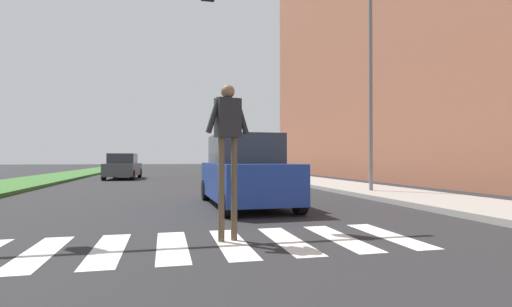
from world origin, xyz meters
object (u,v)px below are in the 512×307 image
pedestrian_performer (228,137)px  suv_crossing (245,172)px  street_lamp_right (368,69)px  sedan_midblock (123,167)px

pedestrian_performer → suv_crossing: bearing=74.8°
street_lamp_right → sedan_midblock: 17.21m
pedestrian_performer → sedan_midblock: (-3.61, 20.29, -0.90)m
suv_crossing → sedan_midblock: bearing=106.8°
sedan_midblock → suv_crossing: bearing=-73.2°
street_lamp_right → pedestrian_performer: (-6.28, -6.74, -2.93)m
street_lamp_right → suv_crossing: size_ratio=1.62×
suv_crossing → pedestrian_performer: bearing=-105.2°
pedestrian_performer → sedan_midblock: bearing=100.1°
street_lamp_right → sedan_midblock: street_lamp_right is taller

